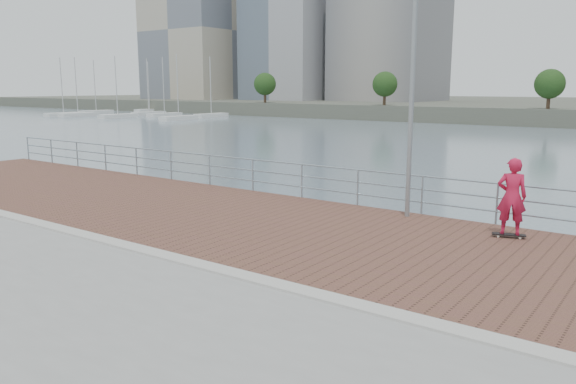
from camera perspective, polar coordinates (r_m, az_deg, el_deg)
The scene contains 8 objects.
water at distance 11.85m, azimuth -5.97°, elevation -17.39°, with size 400.00×400.00×0.00m, color slate.
brick_lane at distance 13.81m, azimuth 3.92°, elevation -4.27°, with size 40.00×6.80×0.02m, color brown.
curb at distance 11.05m, azimuth -6.18°, elevation -8.06°, with size 40.00×0.40×0.06m, color #B7B5AD.
guardrail at distance 16.58m, azimuth 10.23°, elevation 0.52°, with size 39.06×0.06×1.13m.
street_lamp at distance 15.13m, azimuth 11.92°, elevation 14.57°, with size 0.48×1.39×6.55m.
skateboard at distance 14.40m, azimuth 21.53°, elevation -4.06°, with size 0.78×0.42×0.09m.
skateboarder at distance 14.20m, azimuth 21.78°, elevation -0.41°, with size 0.67×0.44×1.83m, color #C41A3F.
marina at distance 111.36m, azimuth -15.42°, elevation 7.70°, with size 32.08×28.16×10.82m.
Camera 1 is at (7.07, -7.71, 3.57)m, focal length 35.00 mm.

